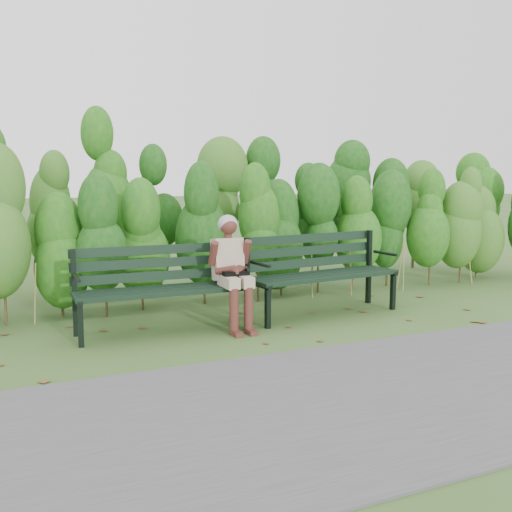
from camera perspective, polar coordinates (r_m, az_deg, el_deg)
name	(u,v)px	position (r m, az deg, el deg)	size (l,w,h in m)	color
ground	(269,327)	(6.65, 1.27, -6.79)	(80.00, 80.00, 0.00)	#3B5A25
footpath	(394,392)	(4.85, 12.97, -12.50)	(60.00, 2.50, 0.01)	#474749
hedge_band	(210,205)	(8.16, -4.45, 4.84)	(11.04, 1.67, 2.42)	#47381E
leaf_litter	(303,327)	(6.64, 4.51, -6.80)	(5.76, 2.00, 0.01)	brown
bench_left	(160,281)	(6.47, -9.09, -2.40)	(1.85, 0.65, 0.92)	black
bench_right	(318,267)	(7.25, 5.93, -1.06)	(1.97, 0.82, 0.96)	black
seated_woman	(232,264)	(6.49, -2.32, -0.76)	(0.47, 0.69, 1.24)	tan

